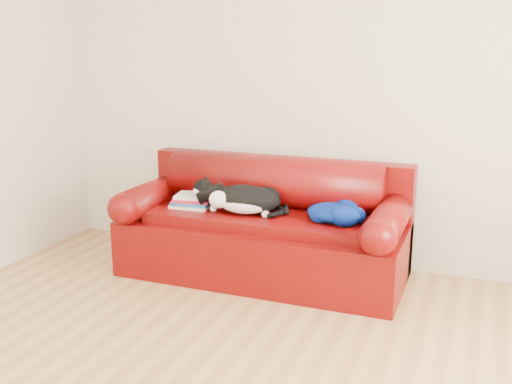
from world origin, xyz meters
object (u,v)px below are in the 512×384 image
(cat, at_px, (245,200))
(blanket, at_px, (335,212))
(sofa_base, at_px, (263,245))
(book_stack, at_px, (193,201))

(cat, bearing_deg, blanket, -15.29)
(sofa_base, height_order, book_stack, book_stack)
(blanket, bearing_deg, sofa_base, 177.20)
(book_stack, xyz_separation_m, blanket, (1.10, 0.04, 0.01))
(cat, bearing_deg, book_stack, 156.12)
(sofa_base, distance_m, blanket, 0.64)
(sofa_base, bearing_deg, blanket, -2.80)
(cat, distance_m, blanket, 0.67)
(book_stack, distance_m, cat, 0.44)
(book_stack, bearing_deg, blanket, 2.22)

